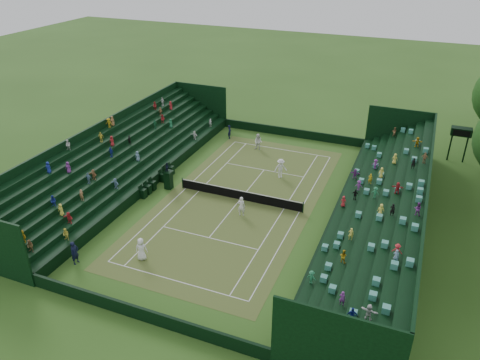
{
  "coord_description": "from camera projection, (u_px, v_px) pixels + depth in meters",
  "views": [
    {
      "loc": [
        13.69,
        -33.42,
        21.1
      ],
      "look_at": [
        0.0,
        0.0,
        2.0
      ],
      "focal_mm": 35.0,
      "sensor_mm": 36.0,
      "label": 1
    }
  ],
  "objects": [
    {
      "name": "tennis_net",
      "position": [
        240.0,
        195.0,
        41.55
      ],
      "size": [
        11.67,
        0.1,
        1.06
      ],
      "color": "black",
      "rests_on": "ground"
    },
    {
      "name": "perimeter_wall_east",
      "position": [
        335.0,
        214.0,
        38.72
      ],
      "size": [
        0.2,
        31.77,
        1.0
      ],
      "primitive_type": "cube",
      "color": "black",
      "rests_on": "ground"
    },
    {
      "name": "player_near_west",
      "position": [
        141.0,
        249.0,
        33.77
      ],
      "size": [
        1.01,
        0.82,
        1.79
      ],
      "primitive_type": "imported",
      "rotation": [
        0.0,
        0.0,
        3.47
      ],
      "color": "white",
      "rests_on": "ground"
    },
    {
      "name": "courtside_chairs",
      "position": [
        158.0,
        181.0,
        43.97
      ],
      "size": [
        0.56,
        5.53,
        1.22
      ],
      "color": "black",
      "rests_on": "ground"
    },
    {
      "name": "scoreboard_tower",
      "position": [
        461.0,
        133.0,
        47.46
      ],
      "size": [
        2.0,
        1.0,
        3.7
      ],
      "color": "black",
      "rests_on": "ground"
    },
    {
      "name": "north_grandstand",
      "position": [
        388.0,
        214.0,
        36.83
      ],
      "size": [
        6.6,
        32.0,
        4.9
      ],
      "color": "black",
      "rests_on": "ground"
    },
    {
      "name": "line_judge_north",
      "position": [
        230.0,
        132.0,
        53.91
      ],
      "size": [
        0.55,
        0.68,
        1.63
      ],
      "primitive_type": "imported",
      "rotation": [
        0.0,
        0.0,
        1.88
      ],
      "color": "black",
      "rests_on": "ground"
    },
    {
      "name": "player_far_east",
      "position": [
        281.0,
        168.0,
        45.16
      ],
      "size": [
        1.46,
        1.33,
        1.97
      ],
      "primitive_type": "imported",
      "rotation": [
        0.0,
        0.0,
        0.62
      ],
      "color": "white",
      "rests_on": "ground"
    },
    {
      "name": "south_grandstand",
      "position": [
        119.0,
        161.0,
        45.31
      ],
      "size": [
        6.6,
        32.0,
        4.9
      ],
      "color": "black",
      "rests_on": "ground"
    },
    {
      "name": "court_surface",
      "position": [
        240.0,
        200.0,
        41.79
      ],
      "size": [
        12.97,
        26.77,
        0.01
      ],
      "primitive_type": "cube",
      "color": "#3D6D24",
      "rests_on": "ground"
    },
    {
      "name": "perimeter_wall_north",
      "position": [
        292.0,
        133.0,
        54.55
      ],
      "size": [
        17.17,
        0.2,
        1.0
      ],
      "primitive_type": "cube",
      "color": "black",
      "rests_on": "ground"
    },
    {
      "name": "perimeter_wall_south",
      "position": [
        142.0,
        314.0,
        28.57
      ],
      "size": [
        17.17,
        0.2,
        1.0
      ],
      "primitive_type": "cube",
      "color": "black",
      "rests_on": "ground"
    },
    {
      "name": "umpire_chair",
      "position": [
        168.0,
        178.0,
        43.17
      ],
      "size": [
        0.84,
        0.84,
        2.63
      ],
      "color": "black",
      "rests_on": "ground"
    },
    {
      "name": "player_far_west",
      "position": [
        258.0,
        142.0,
        51.06
      ],
      "size": [
        0.94,
        0.76,
        1.83
      ],
      "primitive_type": "imported",
      "rotation": [
        0.0,
        0.0,
        -0.08
      ],
      "color": "white",
      "rests_on": "ground"
    },
    {
      "name": "perimeter_wall_west",
      "position": [
        157.0,
        178.0,
        44.4
      ],
      "size": [
        0.2,
        31.77,
        1.0
      ],
      "primitive_type": "cube",
      "color": "black",
      "rests_on": "ground"
    },
    {
      "name": "player_near_east",
      "position": [
        241.0,
        206.0,
        39.08
      ],
      "size": [
        0.71,
        0.53,
        1.79
      ],
      "primitive_type": "imported",
      "rotation": [
        0.0,
        0.0,
        3.3
      ],
      "color": "white",
      "rests_on": "ground"
    },
    {
      "name": "line_judge_south",
      "position": [
        75.0,
        253.0,
        33.36
      ],
      "size": [
        0.49,
        0.7,
        1.82
      ],
      "primitive_type": "imported",
      "rotation": [
        0.0,
        0.0,
        1.49
      ],
      "color": "black",
      "rests_on": "ground"
    },
    {
      "name": "ground",
      "position": [
        240.0,
        200.0,
        41.79
      ],
      "size": [
        160.0,
        160.0,
        0.0
      ],
      "primitive_type": "plane",
      "color": "#2F561B",
      "rests_on": "ground"
    }
  ]
}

